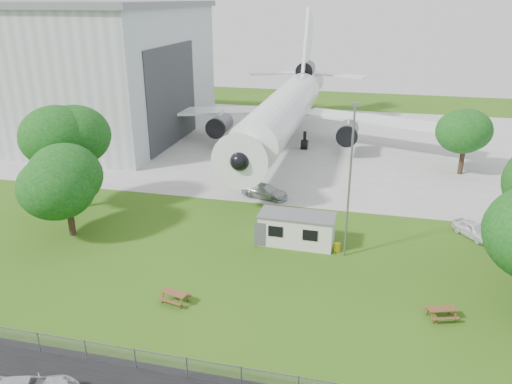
% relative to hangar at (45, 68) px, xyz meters
% --- Properties ---
extents(ground, '(160.00, 160.00, 0.00)m').
position_rel_hangar_xyz_m(ground, '(37.97, -36.00, -9.41)').
color(ground, '#406C18').
extents(concrete_apron, '(120.00, 46.00, 0.03)m').
position_rel_hangar_xyz_m(concrete_apron, '(37.97, 2.00, -9.39)').
color(concrete_apron, '#B7B7B2').
rests_on(concrete_apron, ground).
extents(hangar, '(43.00, 31.00, 18.55)m').
position_rel_hangar_xyz_m(hangar, '(0.00, 0.00, 0.00)').
color(hangar, '#B2B7BC').
rests_on(hangar, ground).
extents(airliner, '(46.36, 47.73, 17.69)m').
position_rel_hangar_xyz_m(airliner, '(35.97, -0.14, -4.14)').
color(airliner, white).
rests_on(airliner, ground).
extents(site_cabin, '(6.78, 2.84, 2.62)m').
position_rel_hangar_xyz_m(site_cabin, '(42.16, -28.64, -8.09)').
color(site_cabin, silver).
rests_on(site_cabin, ground).
extents(picnic_west, '(2.10, 1.88, 0.76)m').
position_rel_hangar_xyz_m(picnic_west, '(35.63, -39.03, -9.41)').
color(picnic_west, brown).
rests_on(picnic_west, ground).
extents(picnic_east, '(2.18, 1.98, 0.76)m').
position_rel_hangar_xyz_m(picnic_east, '(52.75, -36.77, -9.41)').
color(picnic_east, brown).
rests_on(picnic_east, ground).
extents(fence, '(58.00, 0.04, 1.30)m').
position_rel_hangar_xyz_m(fence, '(37.97, -45.50, -9.41)').
color(fence, gray).
rests_on(fence, ground).
extents(lamp_mast, '(0.16, 0.16, 12.00)m').
position_rel_hangar_xyz_m(lamp_mast, '(46.17, -29.80, -3.41)').
color(lamp_mast, slate).
rests_on(lamp_mast, ground).
extents(tree_west_big, '(7.36, 7.36, 10.53)m').
position_rel_hangar_xyz_m(tree_west_big, '(20.34, -26.07, -2.57)').
color(tree_west_big, '#382619').
rests_on(tree_west_big, ground).
extents(tree_west_small, '(7.34, 7.34, 8.61)m').
position_rel_hangar_xyz_m(tree_west_small, '(23.21, -31.51, -4.48)').
color(tree_west_small, '#382619').
rests_on(tree_west_small, ground).
extents(tree_far_apron, '(6.62, 6.62, 8.08)m').
position_rel_hangar_xyz_m(tree_far_apron, '(57.70, -6.96, -4.64)').
color(tree_far_apron, '#382619').
rests_on(tree_far_apron, ground).
extents(car_ne_hatch, '(3.47, 3.94, 1.29)m').
position_rel_hangar_xyz_m(car_ne_hatch, '(56.53, -23.90, -8.76)').
color(car_ne_hatch, white).
rests_on(car_ne_hatch, ground).
extents(car_apron_van, '(5.11, 3.03, 1.39)m').
position_rel_hangar_xyz_m(car_apron_van, '(37.39, -19.38, -8.71)').
color(car_apron_van, '#ACAFB4').
rests_on(car_apron_van, ground).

